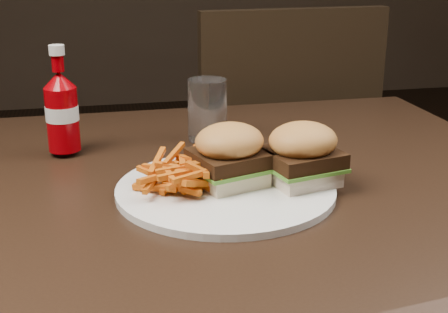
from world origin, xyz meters
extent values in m
cube|color=black|center=(0.00, 0.00, 0.73)|extent=(1.20, 0.80, 0.04)
cube|color=black|center=(0.38, 0.73, 0.43)|extent=(0.50, 0.50, 0.05)
cylinder|color=white|center=(0.10, -0.08, 0.76)|extent=(0.30, 0.30, 0.01)
cube|color=beige|center=(0.11, -0.07, 0.77)|extent=(0.11, 0.10, 0.02)
cube|color=beige|center=(0.21, -0.09, 0.77)|extent=(0.10, 0.10, 0.02)
cylinder|color=#8B0006|center=(-0.12, 0.14, 0.81)|extent=(0.06, 0.06, 0.10)
cylinder|color=white|center=(0.12, 0.17, 0.81)|extent=(0.07, 0.07, 0.11)
camera|label=1|loc=(-0.08, -0.86, 1.08)|focal=50.00mm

